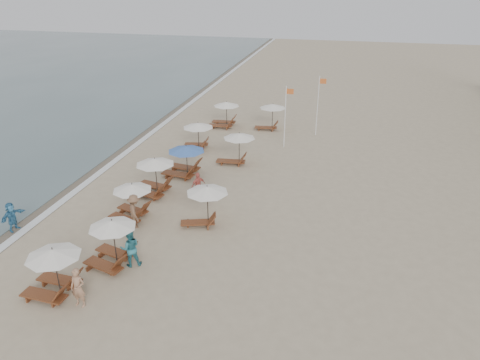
% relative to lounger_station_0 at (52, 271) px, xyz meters
% --- Properties ---
extents(ground, '(160.00, 160.00, 0.00)m').
position_rel_lounger_station_0_xyz_m(ground, '(6.55, 2.45, -1.10)').
color(ground, tan).
rests_on(ground, ground).
extents(wet_sand_band, '(3.20, 140.00, 0.01)m').
position_rel_lounger_station_0_xyz_m(wet_sand_band, '(-5.95, 12.45, -1.10)').
color(wet_sand_band, '#6B5E4C').
rests_on(wet_sand_band, ground).
extents(foam_line, '(0.50, 140.00, 0.02)m').
position_rel_lounger_station_0_xyz_m(foam_line, '(-4.65, 12.45, -1.09)').
color(foam_line, white).
rests_on(foam_line, ground).
extents(lounger_station_0, '(2.57, 2.24, 2.21)m').
position_rel_lounger_station_0_xyz_m(lounger_station_0, '(0.00, 0.00, 0.00)').
color(lounger_station_0, brown).
rests_on(lounger_station_0, ground).
extents(lounger_station_1, '(2.56, 2.32, 2.33)m').
position_rel_lounger_station_0_xyz_m(lounger_station_1, '(1.30, 2.49, 0.01)').
color(lounger_station_1, brown).
rests_on(lounger_station_1, ground).
extents(lounger_station_2, '(2.48, 2.25, 2.08)m').
position_rel_lounger_station_0_xyz_m(lounger_station_2, '(0.24, 6.68, -0.05)').
color(lounger_station_2, brown).
rests_on(lounger_station_2, ground).
extents(lounger_station_3, '(2.78, 2.42, 2.31)m').
position_rel_lounger_station_0_xyz_m(lounger_station_3, '(0.17, 9.81, -0.01)').
color(lounger_station_3, brown).
rests_on(lounger_station_3, ground).
extents(lounger_station_4, '(2.86, 2.44, 2.06)m').
position_rel_lounger_station_0_xyz_m(lounger_station_4, '(0.98, 12.95, -0.08)').
color(lounger_station_4, brown).
rests_on(lounger_station_4, ground).
extents(lounger_station_5, '(2.54, 2.30, 2.12)m').
position_rel_lounger_station_0_xyz_m(lounger_station_5, '(0.29, 17.70, 0.04)').
color(lounger_station_5, brown).
rests_on(lounger_station_5, ground).
extents(lounger_station_6, '(2.66, 2.23, 2.23)m').
position_rel_lounger_station_0_xyz_m(lounger_station_6, '(0.80, 23.65, -0.04)').
color(lounger_station_6, brown).
rests_on(lounger_station_6, ground).
extents(inland_station_0, '(2.60, 2.24, 2.22)m').
position_rel_lounger_station_0_xyz_m(inland_station_0, '(4.36, 6.93, 0.35)').
color(inland_station_0, brown).
rests_on(inland_station_0, ground).
extents(inland_station_1, '(2.74, 2.24, 2.22)m').
position_rel_lounger_station_0_xyz_m(inland_station_1, '(3.88, 15.61, 0.25)').
color(inland_station_1, brown).
rests_on(inland_station_1, ground).
extents(inland_station_2, '(2.65, 2.24, 2.22)m').
position_rel_lounger_station_0_xyz_m(inland_station_2, '(4.85, 23.79, 0.31)').
color(inland_station_2, brown).
rests_on(inland_station_2, ground).
extents(beachgoer_near, '(0.65, 0.45, 1.74)m').
position_rel_lounger_station_0_xyz_m(beachgoer_near, '(1.45, -0.45, -0.23)').
color(beachgoer_near, '#AB7C5D').
rests_on(beachgoer_near, ground).
extents(beachgoer_mid_a, '(1.13, 1.05, 1.85)m').
position_rel_lounger_station_0_xyz_m(beachgoer_mid_a, '(2.22, 2.62, -0.17)').
color(beachgoer_mid_a, teal).
rests_on(beachgoer_mid_a, ground).
extents(beachgoer_mid_b, '(1.26, 1.38, 1.86)m').
position_rel_lounger_station_0_xyz_m(beachgoer_mid_b, '(0.89, 5.88, -0.17)').
color(beachgoer_mid_b, brown).
rests_on(beachgoer_mid_b, ground).
extents(beachgoer_far_a, '(0.88, 1.00, 1.62)m').
position_rel_lounger_station_0_xyz_m(beachgoer_far_a, '(3.02, 9.97, -0.29)').
color(beachgoer_far_a, '#D46255').
rests_on(beachgoer_far_a, ground).
extents(waterline_walker, '(0.71, 1.53, 1.59)m').
position_rel_lounger_station_0_xyz_m(waterline_walker, '(-5.16, 4.07, -0.31)').
color(waterline_walker, teal).
rests_on(waterline_walker, ground).
extents(flag_pole_near, '(0.60, 0.08, 4.78)m').
position_rel_lounger_station_0_xyz_m(flag_pole_near, '(6.73, 19.76, 1.54)').
color(flag_pole_near, silver).
rests_on(flag_pole_near, ground).
extents(flag_pole_far, '(0.60, 0.08, 4.88)m').
position_rel_lounger_station_0_xyz_m(flag_pole_far, '(8.85, 23.32, 1.59)').
color(flag_pole_far, silver).
rests_on(flag_pole_far, ground).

